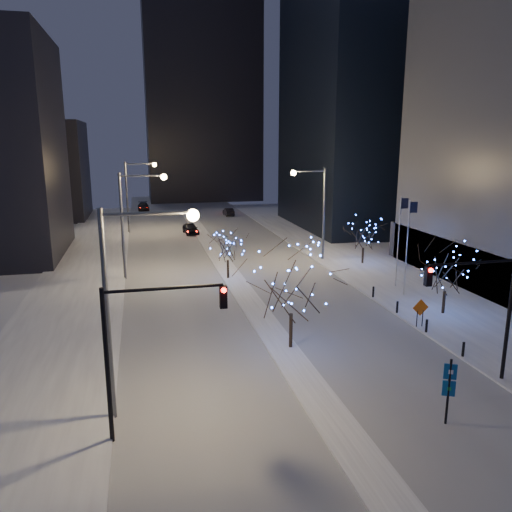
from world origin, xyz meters
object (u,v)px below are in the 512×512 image
object	(u,v)px
holiday_tree_plaza_near	(447,270)
street_lamp_w_far	(134,187)
traffic_signal_east	(485,300)
wayfinding_sign	(449,385)
holiday_tree_median_near	(292,283)
construction_sign	(420,310)
street_lamp_east	(316,202)
car_mid	(229,212)
street_lamp_w_near	(130,285)
holiday_tree_plaza_far	(364,235)
car_far	(143,206)
traffic_signal_west	(144,336)
car_near	(191,229)
street_lamp_w_mid	(133,211)
holiday_tree_median_far	(228,247)

from	to	relation	value
holiday_tree_plaza_near	street_lamp_w_far	bearing A→B (deg)	118.88
traffic_signal_east	wayfinding_sign	world-z (taller)	traffic_signal_east
holiday_tree_median_near	construction_sign	distance (m)	10.33
street_lamp_east	construction_sign	size ratio (longest dim) A/B	4.99
car_mid	holiday_tree_plaza_near	bearing A→B (deg)	95.29
street_lamp_w_near	street_lamp_w_far	distance (m)	50.00
traffic_signal_east	construction_sign	distance (m)	8.84
holiday_tree_median_near	construction_sign	world-z (taller)	holiday_tree_median_near
wayfinding_sign	holiday_tree_plaza_far	bearing A→B (deg)	96.66
street_lamp_east	car_mid	size ratio (longest dim) A/B	2.50
holiday_tree_median_near	car_far	bearing A→B (deg)	96.83
traffic_signal_west	car_far	xyz separation A→B (m)	(0.79, 75.80, -4.04)
holiday_tree_median_near	wayfinding_sign	size ratio (longest dim) A/B	2.11
car_near	car_mid	distance (m)	18.22
street_lamp_w_near	street_lamp_w_mid	distance (m)	25.00
car_far	street_lamp_w_far	bearing A→B (deg)	-94.69
traffic_signal_west	holiday_tree_plaza_near	size ratio (longest dim) A/B	1.32
street_lamp_east	traffic_signal_west	world-z (taller)	street_lamp_east
construction_sign	traffic_signal_west	bearing A→B (deg)	-154.29
traffic_signal_east	car_near	distance (m)	49.45
street_lamp_w_far	traffic_signal_east	world-z (taller)	street_lamp_w_far
car_near	car_mid	bearing A→B (deg)	57.45
traffic_signal_west	holiday_tree_median_near	bearing A→B (deg)	40.82
traffic_signal_east	holiday_tree_plaza_near	distance (m)	11.27
holiday_tree_median_near	wayfinding_sign	world-z (taller)	holiday_tree_median_near
street_lamp_east	car_far	bearing A→B (deg)	111.17
car_mid	holiday_tree_median_far	distance (m)	41.46
street_lamp_w_far	car_near	xyz separation A→B (m)	(7.44, -2.84, -5.74)
traffic_signal_east	wayfinding_sign	distance (m)	5.73
car_mid	car_far	size ratio (longest dim) A/B	0.80
street_lamp_w_mid	car_mid	xyz separation A→B (m)	(15.74, 38.38, -5.84)
traffic_signal_east	car_mid	xyz separation A→B (m)	(-2.13, 64.38, -4.10)
traffic_signal_west	car_mid	world-z (taller)	traffic_signal_west
street_lamp_w_far	car_far	xyz separation A→B (m)	(1.29, 23.79, -5.78)
street_lamp_w_far	construction_sign	size ratio (longest dim) A/B	4.99
street_lamp_w_mid	car_near	world-z (taller)	street_lamp_w_mid
street_lamp_w_far	street_lamp_w_mid	bearing A→B (deg)	-90.00
car_mid	holiday_tree_plaza_near	distance (m)	54.68
traffic_signal_east	car_near	xyz separation A→B (m)	(-10.44, 48.17, -4.00)
street_lamp_w_near	traffic_signal_east	world-z (taller)	street_lamp_w_near
street_lamp_w_far	holiday_tree_plaza_near	world-z (taller)	street_lamp_w_far
street_lamp_w_near	car_far	distance (m)	74.03
traffic_signal_west	car_far	distance (m)	75.91
holiday_tree_plaza_far	holiday_tree_median_near	bearing A→B (deg)	-125.63
street_lamp_w_mid	car_far	bearing A→B (deg)	88.49
street_lamp_w_mid	holiday_tree_median_near	bearing A→B (deg)	-63.92
holiday_tree_plaza_far	holiday_tree_median_far	bearing A→B (deg)	-170.34
car_far	wayfinding_sign	world-z (taller)	wayfinding_sign
car_far	holiday_tree_plaza_near	size ratio (longest dim) A/B	0.94
street_lamp_w_near	holiday_tree_plaza_near	size ratio (longest dim) A/B	1.89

